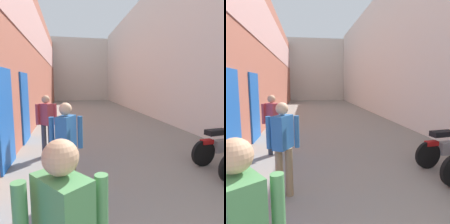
% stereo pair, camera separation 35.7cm
% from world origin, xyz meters
% --- Properties ---
extents(ground_plane, '(40.03, 40.03, 0.00)m').
position_xyz_m(ground_plane, '(0.00, 10.02, 0.00)').
color(ground_plane, gray).
extents(building_left, '(0.45, 24.03, 6.12)m').
position_xyz_m(building_left, '(-3.14, 11.94, 3.09)').
color(building_left, '#B76651').
rests_on(building_left, ground).
extents(building_right, '(0.45, 24.03, 6.97)m').
position_xyz_m(building_right, '(3.15, 12.01, 3.48)').
color(building_right, silver).
rests_on(building_right, ground).
extents(building_far_end, '(8.90, 2.00, 6.73)m').
position_xyz_m(building_far_end, '(0.00, 25.03, 3.36)').
color(building_far_end, beige).
rests_on(building_far_end, ground).
extents(pedestrian_mid_alley, '(0.52, 0.39, 1.57)m').
position_xyz_m(pedestrian_mid_alley, '(-1.63, 4.01, 0.92)').
color(pedestrian_mid_alley, '#8C7251').
rests_on(pedestrian_mid_alley, ground).
extents(pedestrian_further_down, '(0.52, 0.38, 1.57)m').
position_xyz_m(pedestrian_further_down, '(-2.13, 6.16, 0.92)').
color(pedestrian_further_down, '#383842').
rests_on(pedestrian_further_down, ground).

